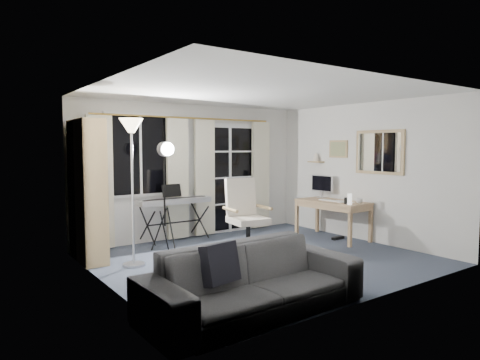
% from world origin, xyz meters
% --- Properties ---
extents(floor, '(4.50, 4.00, 0.02)m').
position_xyz_m(floor, '(0.00, 0.00, -0.01)').
color(floor, '#363D4F').
rests_on(floor, ground).
extents(window, '(1.20, 0.08, 1.40)m').
position_xyz_m(window, '(-1.05, 1.97, 1.50)').
color(window, white).
rests_on(window, floor).
extents(french_door, '(1.32, 0.09, 2.11)m').
position_xyz_m(french_door, '(0.75, 1.97, 1.03)').
color(french_door, white).
rests_on(french_door, floor).
extents(curtains, '(3.60, 0.07, 2.13)m').
position_xyz_m(curtains, '(-0.14, 1.88, 1.09)').
color(curtains, gold).
rests_on(curtains, floor).
extents(bookshelf, '(0.35, 0.95, 2.02)m').
position_xyz_m(bookshelf, '(-2.13, 1.38, 0.96)').
color(bookshelf, tan).
rests_on(bookshelf, floor).
extents(torchiere_lamp, '(0.37, 0.37, 2.02)m').
position_xyz_m(torchiere_lamp, '(-1.67, 0.74, 1.63)').
color(torchiere_lamp, '#B2B2B7').
rests_on(torchiere_lamp, floor).
extents(keyboard_piano, '(1.29, 0.62, 0.93)m').
position_xyz_m(keyboard_piano, '(-0.56, 1.70, 0.71)').
color(keyboard_piano, black).
rests_on(keyboard_piano, floor).
extents(studio_light, '(0.32, 0.35, 1.76)m').
position_xyz_m(studio_light, '(-0.94, 1.23, 1.41)').
color(studio_light, black).
rests_on(studio_light, floor).
extents(office_chair, '(0.80, 0.80, 1.17)m').
position_xyz_m(office_chair, '(-0.08, 0.35, 0.69)').
color(office_chair, black).
rests_on(office_chair, floor).
extents(desk, '(0.70, 1.30, 0.68)m').
position_xyz_m(desk, '(1.88, 0.35, 0.60)').
color(desk, '#A87D56').
rests_on(desk, floor).
extents(monitor, '(0.17, 0.49, 0.43)m').
position_xyz_m(monitor, '(2.08, 0.80, 0.94)').
color(monitor, silver).
rests_on(monitor, desk).
extents(desk_clutter, '(0.38, 0.78, 0.86)m').
position_xyz_m(desk_clutter, '(1.83, 0.13, 0.53)').
color(desk_clutter, white).
rests_on(desk_clutter, desk).
extents(mug, '(0.12, 0.09, 0.11)m').
position_xyz_m(mug, '(1.98, -0.15, 0.74)').
color(mug, silver).
rests_on(mug, desk).
extents(wall_mirror, '(0.04, 0.94, 0.74)m').
position_xyz_m(wall_mirror, '(2.22, -0.35, 1.55)').
color(wall_mirror, tan).
rests_on(wall_mirror, floor).
extents(framed_print, '(0.03, 0.42, 0.32)m').
position_xyz_m(framed_print, '(2.23, 0.55, 1.60)').
color(framed_print, tan).
rests_on(framed_print, floor).
extents(wall_shelf, '(0.16, 0.30, 0.18)m').
position_xyz_m(wall_shelf, '(2.16, 1.05, 1.41)').
color(wall_shelf, tan).
rests_on(wall_shelf, floor).
extents(sofa, '(2.28, 0.70, 0.89)m').
position_xyz_m(sofa, '(-1.34, -1.55, 0.44)').
color(sofa, '#2E2E30').
rests_on(sofa, floor).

